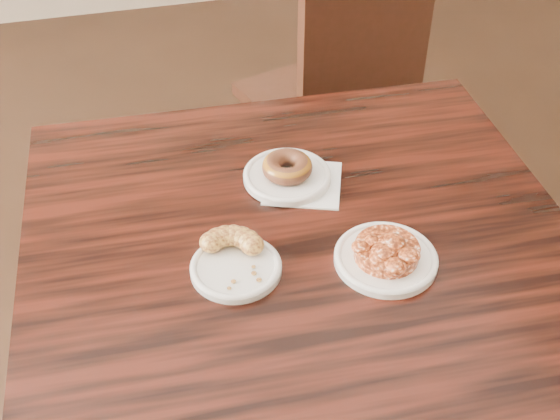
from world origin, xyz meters
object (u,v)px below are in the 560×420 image
object	(u,v)px
glazed_donut	(287,167)
cruller_fragment	(235,258)
cafe_table	(301,380)
apple_fritter	(387,249)
chair_far	(323,100)

from	to	relation	value
glazed_donut	cruller_fragment	xyz separation A→B (m)	(-0.14, -0.21, -0.00)
cafe_table	cruller_fragment	distance (m)	0.42
apple_fritter	cruller_fragment	world-z (taller)	same
cafe_table	chair_far	world-z (taller)	chair_far
glazed_donut	cruller_fragment	world-z (taller)	glazed_donut
glazed_donut	apple_fritter	xyz separation A→B (m)	(0.10, -0.25, -0.00)
chair_far	cruller_fragment	xyz separation A→B (m)	(-0.45, -0.93, 0.33)
cafe_table	apple_fritter	distance (m)	0.43
cafe_table	apple_fritter	size ratio (longest dim) A/B	6.55
chair_far	apple_fritter	bearing A→B (deg)	61.68
glazed_donut	apple_fritter	bearing A→B (deg)	-68.03
cafe_table	glazed_donut	bearing A→B (deg)	87.16
cafe_table	chair_far	bearing A→B (deg)	72.77
chair_far	apple_fritter	xyz separation A→B (m)	(-0.21, -0.97, 0.33)
apple_fritter	cruller_fragment	size ratio (longest dim) A/B	1.13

